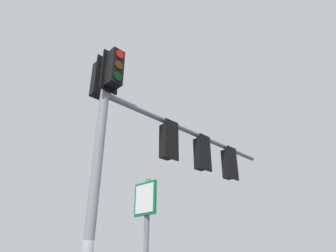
{
  "coord_description": "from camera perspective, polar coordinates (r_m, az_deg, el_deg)",
  "views": [
    {
      "loc": [
        4.73,
        -2.17,
        2.1
      ],
      "look_at": [
        -1.1,
        1.52,
        5.4
      ],
      "focal_mm": 31.28,
      "sensor_mm": 36.0,
      "label": 1
    }
  ],
  "objects": [
    {
      "name": "signal_mast_assembly",
      "position": [
        7.14,
        -2.27,
        -3.54
      ],
      "size": [
        1.84,
        6.26,
        6.58
      ],
      "color": "gray",
      "rests_on": "ground"
    }
  ]
}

